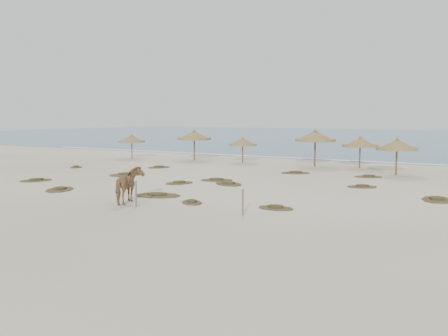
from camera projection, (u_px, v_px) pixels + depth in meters
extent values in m
plane|color=beige|center=(145.00, 198.00, 26.14)|extent=(160.00, 160.00, 0.00)
cube|color=#2C5A86|center=(409.00, 138.00, 90.56)|extent=(200.00, 100.00, 0.01)
cube|color=white|center=(316.00, 159.00, 48.47)|extent=(70.00, 0.60, 0.01)
cylinder|color=brown|center=(132.00, 149.00, 48.99)|extent=(0.11, 0.11, 1.84)
cylinder|color=olive|center=(132.00, 142.00, 48.90)|extent=(2.99, 2.99, 0.16)
cone|color=olive|center=(132.00, 139.00, 48.87)|extent=(2.89, 2.89, 0.66)
cone|color=olive|center=(132.00, 135.00, 48.83)|extent=(0.32, 0.32, 0.19)
cylinder|color=brown|center=(194.00, 149.00, 47.11)|extent=(0.13, 0.13, 2.23)
cylinder|color=olive|center=(194.00, 139.00, 47.01)|extent=(4.17, 4.17, 0.19)
cone|color=olive|center=(194.00, 135.00, 46.97)|extent=(4.03, 4.03, 0.80)
cone|color=olive|center=(194.00, 130.00, 46.92)|extent=(0.38, 0.38, 0.23)
cylinder|color=brown|center=(243.00, 153.00, 44.76)|extent=(0.10, 0.10, 1.79)
cylinder|color=olive|center=(243.00, 145.00, 44.68)|extent=(2.93, 2.93, 0.15)
cone|color=olive|center=(243.00, 142.00, 44.65)|extent=(2.83, 2.83, 0.64)
cone|color=olive|center=(243.00, 137.00, 44.61)|extent=(0.31, 0.31, 0.19)
cylinder|color=brown|center=(315.00, 152.00, 41.66)|extent=(0.14, 0.14, 2.40)
cylinder|color=olive|center=(315.00, 140.00, 41.55)|extent=(4.42, 4.42, 0.21)
cone|color=olive|center=(315.00, 136.00, 41.51)|extent=(4.28, 4.28, 0.86)
cone|color=olive|center=(315.00, 129.00, 41.45)|extent=(0.41, 0.41, 0.25)
cylinder|color=brown|center=(360.00, 156.00, 40.46)|extent=(0.11, 0.11, 1.98)
cylinder|color=olive|center=(360.00, 146.00, 40.38)|extent=(2.87, 2.87, 0.17)
cone|color=olive|center=(360.00, 142.00, 40.34)|extent=(2.77, 2.77, 0.71)
cone|color=olive|center=(360.00, 137.00, 40.30)|extent=(0.34, 0.34, 0.21)
cylinder|color=brown|center=(396.00, 161.00, 35.72)|extent=(0.12, 0.12, 2.06)
cylinder|color=olive|center=(397.00, 149.00, 35.63)|extent=(3.73, 3.73, 0.18)
cone|color=olive|center=(397.00, 144.00, 35.59)|extent=(3.60, 3.60, 0.74)
cone|color=olive|center=(397.00, 138.00, 35.54)|extent=(0.35, 0.35, 0.22)
imported|color=#9C7547|center=(129.00, 185.00, 24.40)|extent=(1.61, 2.29, 1.77)
cylinder|color=#6E6353|center=(136.00, 194.00, 23.48)|extent=(0.10, 0.10, 1.25)
cylinder|color=#6E6353|center=(243.00, 202.00, 21.49)|extent=(0.10, 0.10, 1.16)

